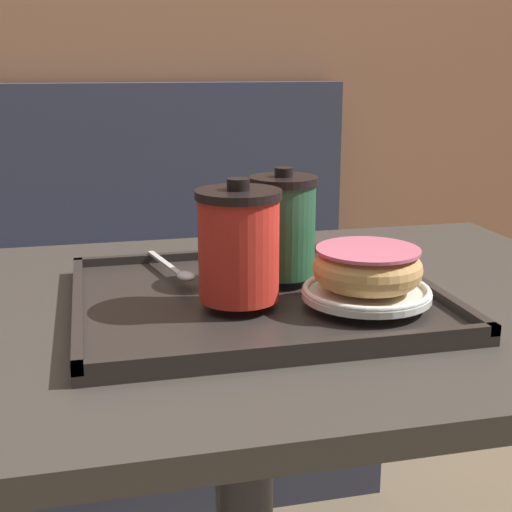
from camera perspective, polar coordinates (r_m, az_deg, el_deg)
The scene contains 9 objects.
wall_behind at distance 1.96m, azimuth -8.46°, elevation 19.49°, with size 8.00×0.05×2.40m.
booth_bench at distance 1.87m, azimuth -14.81°, elevation -8.45°, with size 1.49×0.44×1.00m.
cafe_table at distance 0.98m, azimuth -0.97°, elevation -12.46°, with size 1.05×0.71×0.75m.
serving_tray at distance 0.90m, azimuth 0.00°, elevation -3.50°, with size 0.45×0.39×0.02m.
coffee_cup_front at distance 0.83m, azimuth -1.39°, elevation 0.95°, with size 0.10×0.10×0.14m.
coffee_cup_rear at distance 0.93m, azimuth 2.18°, elevation 2.45°, with size 0.09×0.09×0.14m.
plate_with_chocolate_donut at distance 0.86m, azimuth 8.82°, elevation -2.86°, with size 0.15×0.15×0.01m.
donut_chocolate_glazed at distance 0.85m, azimuth 8.90°, elevation -0.90°, with size 0.13×0.13×0.05m.
spoon at distance 0.95m, azimuth -6.21°, elevation -1.24°, with size 0.05×0.16×0.01m.
Camera 1 is at (-0.19, -0.85, 1.05)m, focal length 50.00 mm.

